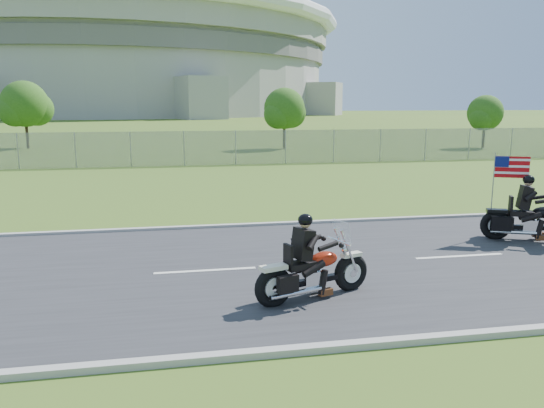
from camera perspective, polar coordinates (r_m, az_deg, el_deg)
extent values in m
plane|color=#3A5B1C|center=(11.96, 2.49, -6.82)|extent=(420.00, 420.00, 0.00)
cube|color=#28282B|center=(11.95, 2.49, -6.73)|extent=(120.00, 8.00, 0.04)
cube|color=#9E9B93|center=(15.78, -0.80, -2.24)|extent=(120.00, 0.18, 0.12)
cube|color=#9E9B93|center=(8.32, 8.97, -14.80)|extent=(120.00, 0.18, 0.12)
cube|color=gray|center=(31.30, -14.96, 5.71)|extent=(60.00, 0.03, 2.00)
cylinder|color=#A3A099|center=(182.04, -16.37, 12.49)|extent=(130.00, 130.00, 20.00)
cylinder|color=#605E5B|center=(182.42, -16.49, 14.68)|extent=(132.00, 132.00, 4.00)
cylinder|color=#A3A099|center=(182.96, -16.60, 16.55)|extent=(134.00, 134.00, 6.00)
torus|color=white|center=(183.42, -16.67, 17.79)|extent=(140.40, 140.40, 4.40)
cylinder|color=#382316|center=(42.05, 1.31, 7.67)|extent=(0.22, 0.22, 2.52)
sphere|color=#285115|center=(41.98, 1.33, 10.24)|extent=(3.20, 3.20, 3.20)
sphere|color=#285115|center=(42.59, 2.04, 9.76)|extent=(2.40, 2.40, 2.40)
sphere|color=#285115|center=(41.49, 0.67, 9.61)|extent=(2.24, 2.24, 2.24)
cylinder|color=#382316|center=(46.57, -24.88, 7.16)|extent=(0.22, 0.22, 2.80)
sphere|color=#285115|center=(46.52, -25.08, 9.73)|extent=(3.60, 3.60, 3.60)
sphere|color=#285115|center=(46.88, -24.02, 9.33)|extent=(2.70, 2.70, 2.70)
sphere|color=#285115|center=(46.25, -25.94, 9.04)|extent=(2.52, 2.52, 2.52)
cylinder|color=#382316|center=(46.25, 21.81, 7.02)|extent=(0.22, 0.22, 2.24)
sphere|color=#285115|center=(46.19, 21.96, 9.09)|extent=(2.80, 2.80, 2.80)
sphere|color=#285115|center=(46.85, 22.24, 8.70)|extent=(2.10, 2.10, 2.10)
sphere|color=#285115|center=(45.64, 21.63, 8.60)|extent=(1.96, 1.96, 1.96)
torus|color=black|center=(10.49, 8.47, -7.28)|extent=(0.77, 0.42, 0.75)
torus|color=black|center=(9.58, 0.16, -8.94)|extent=(0.77, 0.42, 0.75)
ellipsoid|color=red|center=(10.02, 5.61, -5.90)|extent=(0.64, 0.49, 0.28)
cube|color=black|center=(9.75, 3.04, -6.59)|extent=(0.63, 0.47, 0.12)
cube|color=black|center=(9.66, 3.32, -4.30)|extent=(0.36, 0.46, 0.56)
sphere|color=black|center=(9.59, 3.60, -1.73)|extent=(0.35, 0.35, 0.27)
cube|color=silver|center=(10.12, 7.55, -2.90)|extent=(0.19, 0.46, 0.41)
torus|color=black|center=(15.35, 22.93, -2.10)|extent=(0.82, 0.49, 0.81)
cube|color=black|center=(15.41, 25.22, -0.91)|extent=(0.68, 0.53, 0.13)
cube|color=black|center=(15.35, 25.55, 0.64)|extent=(0.41, 0.50, 0.60)
sphere|color=black|center=(15.30, 25.89, 2.36)|extent=(0.39, 0.39, 0.29)
cube|color=#B70C11|center=(15.38, 24.41, 3.63)|extent=(0.81, 0.36, 0.57)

